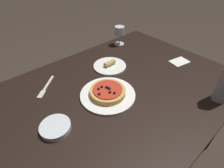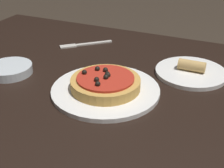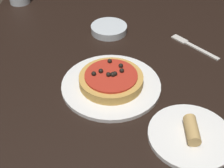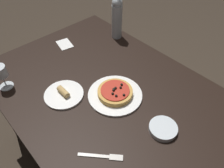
{
  "view_description": "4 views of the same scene",
  "coord_description": "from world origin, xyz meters",
  "px_view_note": "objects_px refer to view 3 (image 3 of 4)",
  "views": [
    {
      "loc": [
        -0.47,
        -0.53,
        1.37
      ],
      "look_at": [
        -0.03,
        -0.03,
        0.83
      ],
      "focal_mm": 28.0,
      "sensor_mm": 36.0,
      "label": 1
    },
    {
      "loc": [
        0.28,
        -0.67,
        1.16
      ],
      "look_at": [
        -0.01,
        -0.01,
        0.77
      ],
      "focal_mm": 50.0,
      "sensor_mm": 36.0,
      "label": 2
    },
    {
      "loc": [
        0.66,
        0.01,
        1.35
      ],
      "look_at": [
        -0.02,
        -0.0,
        0.76
      ],
      "focal_mm": 50.0,
      "sensor_mm": 36.0,
      "label": 3
    },
    {
      "loc": [
        -0.6,
        0.54,
        1.62
      ],
      "look_at": [
        0.01,
        -0.02,
        0.78
      ],
      "focal_mm": 35.0,
      "sensor_mm": 36.0,
      "label": 4
    }
  ],
  "objects_px": {
    "side_plate": "(191,135)",
    "fork": "(192,45)",
    "dining_table": "(113,113)",
    "dinner_plate": "(111,85)",
    "side_bowl": "(109,29)",
    "pizza": "(111,79)"
  },
  "relations": [
    {
      "from": "side_plate",
      "to": "fork",
      "type": "bearing_deg",
      "value": 169.81
    },
    {
      "from": "dining_table",
      "to": "dinner_plate",
      "type": "bearing_deg",
      "value": -171.37
    },
    {
      "from": "dining_table",
      "to": "fork",
      "type": "height_order",
      "value": "fork"
    },
    {
      "from": "dinner_plate",
      "to": "side_plate",
      "type": "height_order",
      "value": "side_plate"
    },
    {
      "from": "dining_table",
      "to": "side_bowl",
      "type": "height_order",
      "value": "side_bowl"
    },
    {
      "from": "side_bowl",
      "to": "pizza",
      "type": "bearing_deg",
      "value": 2.95
    },
    {
      "from": "dining_table",
      "to": "dinner_plate",
      "type": "distance_m",
      "value": 0.09
    },
    {
      "from": "dinner_plate",
      "to": "side_plate",
      "type": "relative_size",
      "value": 1.38
    },
    {
      "from": "dinner_plate",
      "to": "pizza",
      "type": "height_order",
      "value": "pizza"
    },
    {
      "from": "fork",
      "to": "side_plate",
      "type": "height_order",
      "value": "side_plate"
    },
    {
      "from": "side_bowl",
      "to": "fork",
      "type": "bearing_deg",
      "value": 73.33
    },
    {
      "from": "side_plate",
      "to": "dinner_plate",
      "type": "bearing_deg",
      "value": -133.01
    },
    {
      "from": "dining_table",
      "to": "pizza",
      "type": "distance_m",
      "value": 0.11
    },
    {
      "from": "side_bowl",
      "to": "fork",
      "type": "height_order",
      "value": "side_bowl"
    },
    {
      "from": "side_plate",
      "to": "dining_table",
      "type": "bearing_deg",
      "value": -128.24
    },
    {
      "from": "fork",
      "to": "side_bowl",
      "type": "bearing_deg",
      "value": 31.06
    },
    {
      "from": "dining_table",
      "to": "fork",
      "type": "xyz_separation_m",
      "value": [
        -0.26,
        0.27,
        0.08
      ]
    },
    {
      "from": "dinner_plate",
      "to": "dining_table",
      "type": "bearing_deg",
      "value": 8.63
    },
    {
      "from": "dining_table",
      "to": "side_bowl",
      "type": "bearing_deg",
      "value": -176.49
    },
    {
      "from": "fork",
      "to": "dining_table",
      "type": "bearing_deg",
      "value": 91.15
    },
    {
      "from": "dining_table",
      "to": "fork",
      "type": "distance_m",
      "value": 0.38
    },
    {
      "from": "pizza",
      "to": "side_plate",
      "type": "height_order",
      "value": "pizza"
    }
  ]
}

